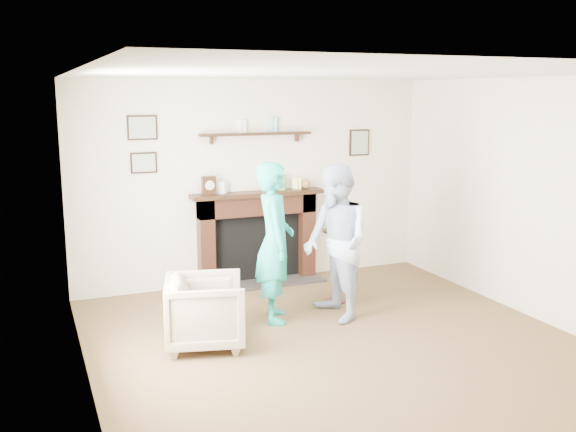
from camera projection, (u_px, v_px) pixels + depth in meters
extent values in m
plane|color=brown|center=(347.00, 351.00, 5.89)|extent=(5.00, 5.00, 0.00)
cube|color=#F5E5D0|center=(255.00, 182.00, 7.92)|extent=(4.50, 0.04, 2.50)
cube|color=#F5E5D0|center=(83.00, 240.00, 4.81)|extent=(0.04, 5.00, 2.50)
cube|color=#F5E5D0|center=(546.00, 202.00, 6.50)|extent=(0.04, 5.00, 2.50)
cube|color=silver|center=(352.00, 73.00, 5.42)|extent=(4.50, 5.00, 0.04)
cube|color=black|center=(206.00, 244.00, 7.72)|extent=(0.18, 0.20, 1.10)
cube|color=black|center=(306.00, 235.00, 8.21)|extent=(0.18, 0.20, 1.10)
cube|color=black|center=(257.00, 205.00, 7.88)|extent=(1.50, 0.20, 0.24)
cube|color=black|center=(256.00, 247.00, 8.05)|extent=(1.14, 0.06, 0.86)
cube|color=#312E2B|center=(261.00, 283.00, 7.96)|extent=(1.60, 0.44, 0.03)
cube|color=black|center=(258.00, 194.00, 7.83)|extent=(1.68, 0.26, 0.05)
cube|color=black|center=(256.00, 134.00, 7.74)|extent=(1.40, 0.15, 0.03)
cube|color=black|center=(142.00, 128.00, 7.27)|extent=(0.34, 0.03, 0.28)
cube|color=black|center=(144.00, 163.00, 7.35)|extent=(0.30, 0.03, 0.24)
cube|color=black|center=(359.00, 143.00, 8.37)|extent=(0.28, 0.03, 0.34)
cube|color=black|center=(209.00, 186.00, 7.57)|extent=(0.16, 0.09, 0.22)
cylinder|color=beige|center=(210.00, 185.00, 7.53)|extent=(0.11, 0.01, 0.11)
sphere|color=green|center=(306.00, 184.00, 8.05)|extent=(0.12, 0.12, 0.12)
imported|color=#C1A98F|center=(206.00, 345.00, 6.04)|extent=(0.88, 0.87, 0.66)
imported|color=#A8BED2|center=(335.00, 318.00, 6.76)|extent=(0.62, 0.79, 1.63)
imported|color=#1EAB8F|center=(275.00, 319.00, 6.73)|extent=(0.54, 0.69, 1.66)
cylinder|color=black|center=(335.00, 301.00, 7.30)|extent=(0.25, 0.25, 0.02)
cylinder|color=black|center=(335.00, 266.00, 7.23)|extent=(0.05, 0.05, 0.79)
cylinder|color=black|center=(336.00, 231.00, 7.15)|extent=(0.30, 0.30, 0.03)
cylinder|color=silver|center=(336.00, 230.00, 7.15)|extent=(0.20, 0.20, 0.01)
cylinder|color=white|center=(336.00, 227.00, 7.14)|extent=(0.16, 0.16, 0.06)
cylinder|color=beige|center=(336.00, 222.00, 7.13)|extent=(0.01, 0.01, 0.04)
sphere|color=orange|center=(336.00, 220.00, 7.13)|extent=(0.02, 0.02, 0.02)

